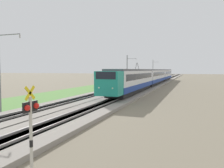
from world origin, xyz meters
TOP-DOWN VIEW (x-y plane):
  - ballast_main at (50.00, 0.00)m, footprint 240.00×4.40m
  - ballast_adjacent at (50.00, -4.25)m, footprint 240.00×4.40m
  - track_main at (50.00, 0.00)m, footprint 240.00×1.57m
  - track_adjacent at (50.00, -4.25)m, footprint 240.00×1.57m
  - grass_verge at (50.00, 5.77)m, footprint 240.00×8.87m
  - passenger_train at (46.20, -4.25)m, footprint 63.85×2.88m
  - crossing_signal_far at (-1.67, -7.76)m, footprint 0.70×0.23m
  - catenary_mast_mid at (47.17, 2.87)m, footprint 0.22×2.56m
  - catenary_mast_far at (87.45, 2.88)m, footprint 0.22×2.56m

SIDE VIEW (x-z plane):
  - grass_verge at x=50.00m, z-range 0.00..0.12m
  - ballast_main at x=50.00m, z-range 0.00..0.30m
  - ballast_adjacent at x=50.00m, z-range 0.00..0.30m
  - track_main at x=50.00m, z-range -0.07..0.38m
  - track_adjacent at x=50.00m, z-range -0.07..0.38m
  - crossing_signal_far at x=-1.67m, z-range 0.36..3.70m
  - passenger_train at x=46.20m, z-range -0.16..4.89m
  - catenary_mast_mid at x=47.17m, z-range 0.14..7.78m
  - catenary_mast_far at x=87.45m, z-range 0.14..8.20m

